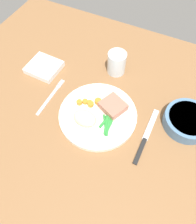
% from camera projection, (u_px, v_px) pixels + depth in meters
% --- Properties ---
extents(dining_table, '(1.20, 0.90, 0.02)m').
position_uv_depth(dining_table, '(103.00, 109.00, 0.74)').
color(dining_table, brown).
rests_on(dining_table, ground).
extents(dinner_plate, '(0.25, 0.25, 0.02)m').
position_uv_depth(dinner_plate, '(98.00, 115.00, 0.70)').
color(dinner_plate, white).
rests_on(dinner_plate, dining_table).
extents(meat_portion, '(0.09, 0.09, 0.03)m').
position_uv_depth(meat_portion, '(113.00, 106.00, 0.70)').
color(meat_portion, '#A86B56').
rests_on(meat_portion, dinner_plate).
extents(mashed_potatoes, '(0.07, 0.05, 0.05)m').
position_uv_depth(mashed_potatoes, '(85.00, 118.00, 0.66)').
color(mashed_potatoes, beige).
rests_on(mashed_potatoes, dinner_plate).
extents(carrot_slices, '(0.07, 0.05, 0.01)m').
position_uv_depth(carrot_slices, '(89.00, 103.00, 0.71)').
color(carrot_slices, orange).
rests_on(carrot_slices, dinner_plate).
extents(green_beans, '(0.05, 0.09, 0.01)m').
position_uv_depth(green_beans, '(107.00, 123.00, 0.67)').
color(green_beans, '#2D8C38').
rests_on(green_beans, dinner_plate).
extents(fork, '(0.01, 0.17, 0.00)m').
position_uv_depth(fork, '(51.00, 97.00, 0.75)').
color(fork, silver).
rests_on(fork, dining_table).
extents(knife, '(0.02, 0.21, 0.01)m').
position_uv_depth(knife, '(146.00, 137.00, 0.67)').
color(knife, black).
rests_on(knife, dining_table).
extents(water_glass, '(0.07, 0.07, 0.08)m').
position_uv_depth(water_glass, '(116.00, 64.00, 0.79)').
color(water_glass, silver).
rests_on(water_glass, dining_table).
extents(salad_bowl, '(0.15, 0.15, 0.04)m').
position_uv_depth(salad_bowl, '(187.00, 120.00, 0.68)').
color(salad_bowl, '#4C7299').
rests_on(salad_bowl, dining_table).
extents(napkin, '(0.12, 0.11, 0.02)m').
position_uv_depth(napkin, '(44.00, 67.00, 0.81)').
color(napkin, white).
rests_on(napkin, dining_table).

